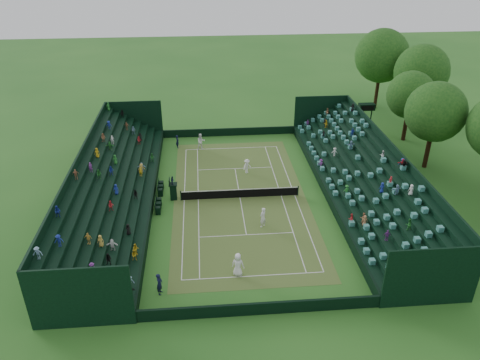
{
  "coord_description": "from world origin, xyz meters",
  "views": [
    {
      "loc": [
        -3.47,
        -39.69,
        23.42
      ],
      "look_at": [
        0.0,
        0.0,
        2.0
      ],
      "focal_mm": 35.0,
      "sensor_mm": 36.0,
      "label": 1
    }
  ],
  "objects_px": {
    "player_near_east": "(263,217)",
    "player_far_east": "(247,166)",
    "tennis_net": "(240,193)",
    "player_far_west": "(201,141)",
    "player_near_west": "(238,265)",
    "umpire_chair": "(173,189)"
  },
  "relations": [
    {
      "from": "tennis_net",
      "to": "player_far_west",
      "type": "xyz_separation_m",
      "value": [
        -3.65,
        12.02,
        0.45
      ]
    },
    {
      "from": "tennis_net",
      "to": "player_far_east",
      "type": "distance_m",
      "value": 5.47
    },
    {
      "from": "player_far_east",
      "to": "umpire_chair",
      "type": "bearing_deg",
      "value": 173.43
    },
    {
      "from": "player_far_west",
      "to": "umpire_chair",
      "type": "bearing_deg",
      "value": -117.37
    },
    {
      "from": "player_near_east",
      "to": "player_far_west",
      "type": "height_order",
      "value": "player_far_west"
    },
    {
      "from": "player_near_east",
      "to": "player_far_west",
      "type": "distance_m",
      "value": 18.0
    },
    {
      "from": "player_far_west",
      "to": "player_near_east",
      "type": "bearing_deg",
      "value": -86.74
    },
    {
      "from": "player_far_east",
      "to": "player_near_east",
      "type": "bearing_deg",
      "value": -127.49
    },
    {
      "from": "player_near_west",
      "to": "player_near_east",
      "type": "bearing_deg",
      "value": -93.3
    },
    {
      "from": "player_near_west",
      "to": "player_far_west",
      "type": "height_order",
      "value": "player_near_west"
    },
    {
      "from": "tennis_net",
      "to": "player_near_east",
      "type": "height_order",
      "value": "player_near_east"
    },
    {
      "from": "umpire_chair",
      "to": "player_far_west",
      "type": "distance_m",
      "value": 12.03
    },
    {
      "from": "player_near_east",
      "to": "player_far_east",
      "type": "height_order",
      "value": "player_near_east"
    },
    {
      "from": "player_near_west",
      "to": "player_far_west",
      "type": "distance_m",
      "value": 23.78
    },
    {
      "from": "umpire_chair",
      "to": "player_near_east",
      "type": "relative_size",
      "value": 1.31
    },
    {
      "from": "tennis_net",
      "to": "player_near_west",
      "type": "bearing_deg",
      "value": -95.77
    },
    {
      "from": "player_far_west",
      "to": "tennis_net",
      "type": "bearing_deg",
      "value": -86.71
    },
    {
      "from": "player_near_east",
      "to": "tennis_net",
      "type": "bearing_deg",
      "value": -117.56
    },
    {
      "from": "player_far_east",
      "to": "tennis_net",
      "type": "bearing_deg",
      "value": -142.35
    },
    {
      "from": "tennis_net",
      "to": "player_far_west",
      "type": "bearing_deg",
      "value": 106.9
    },
    {
      "from": "tennis_net",
      "to": "player_far_east",
      "type": "bearing_deg",
      "value": 77.03
    },
    {
      "from": "umpire_chair",
      "to": "tennis_net",
      "type": "bearing_deg",
      "value": -2.92
    }
  ]
}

